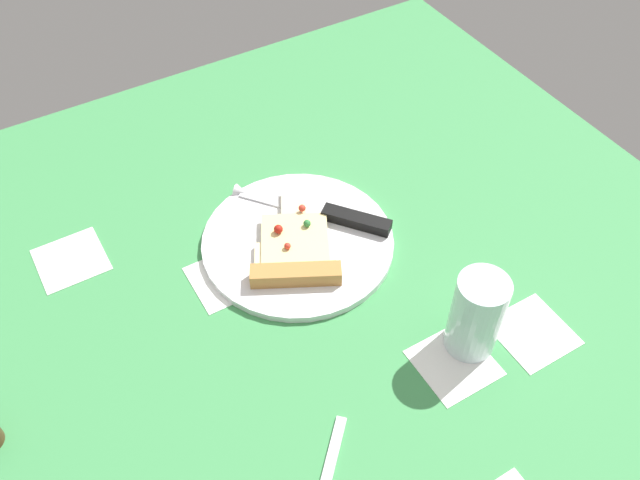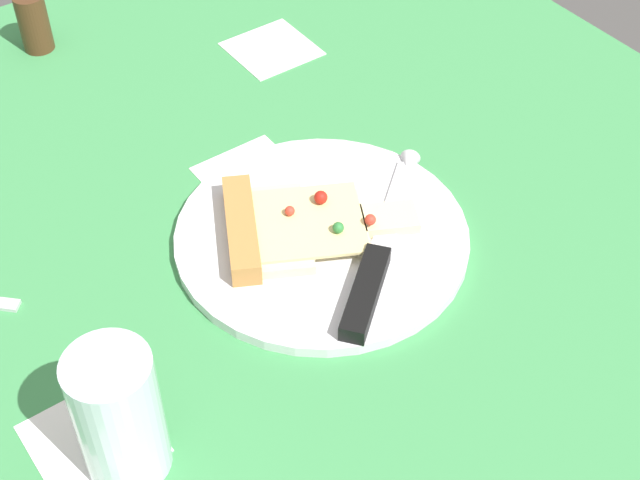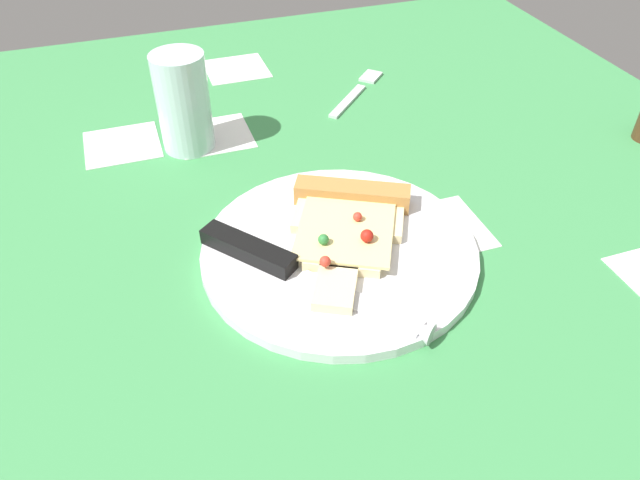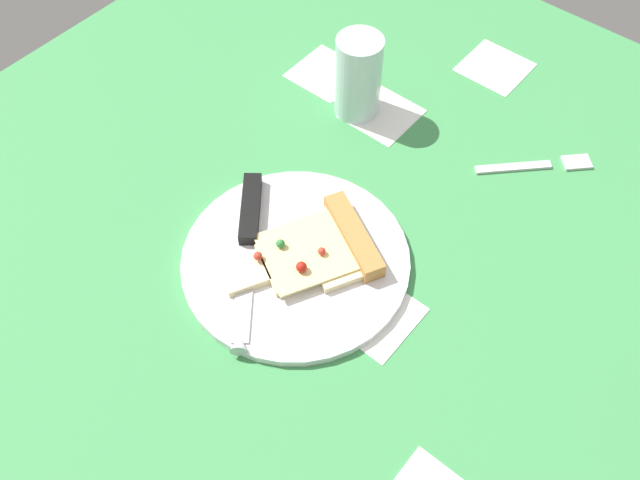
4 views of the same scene
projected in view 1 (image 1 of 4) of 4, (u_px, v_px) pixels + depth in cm
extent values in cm
cube|color=#3D8C4C|center=(327.00, 290.00, 91.85)|extent=(110.35, 110.35, 3.00)
cube|color=white|center=(533.00, 333.00, 85.57)|extent=(9.00, 9.00, 0.20)
cube|color=white|center=(226.00, 278.00, 91.44)|extent=(9.00, 9.00, 0.20)
cube|color=white|center=(454.00, 363.00, 82.65)|extent=(9.00, 9.00, 0.20)
cube|color=white|center=(71.00, 260.00, 93.56)|extent=(9.00, 9.00, 0.20)
cylinder|color=silver|center=(295.00, 243.00, 94.83)|extent=(26.88, 26.88, 1.08)
cube|color=beige|center=(295.00, 260.00, 91.39)|extent=(10.41, 12.53, 1.00)
cube|color=beige|center=(294.00, 230.00, 95.05)|extent=(8.30, 8.98, 1.00)
cube|color=beige|center=(294.00, 205.00, 98.37)|extent=(6.28, 5.60, 1.00)
cube|color=#EDD88C|center=(295.00, 240.00, 92.90)|extent=(13.12, 12.79, 0.30)
cube|color=#B27A3D|center=(296.00, 275.00, 88.95)|extent=(7.86, 11.84, 2.20)
sphere|color=red|center=(287.00, 246.00, 91.41)|extent=(0.92, 0.92, 0.92)
sphere|color=red|center=(302.00, 208.00, 96.10)|extent=(1.03, 1.03, 1.03)
sphere|color=#2D7A38|center=(307.00, 223.00, 94.12)|extent=(1.04, 1.04, 1.04)
sphere|color=#B21E14|center=(278.00, 229.00, 93.24)|extent=(1.26, 1.26, 1.26)
cube|color=silver|center=(279.00, 202.00, 99.25)|extent=(10.60, 9.09, 0.30)
cone|color=silver|center=(242.00, 192.00, 100.66)|extent=(2.81, 2.81, 2.00)
cube|color=black|center=(356.00, 220.00, 95.95)|extent=(9.17, 7.99, 1.60)
cylinder|color=silver|center=(476.00, 315.00, 80.13)|extent=(6.26, 6.26, 11.80)
cube|color=silver|center=(332.00, 457.00, 74.17)|extent=(7.97, 7.87, 0.80)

